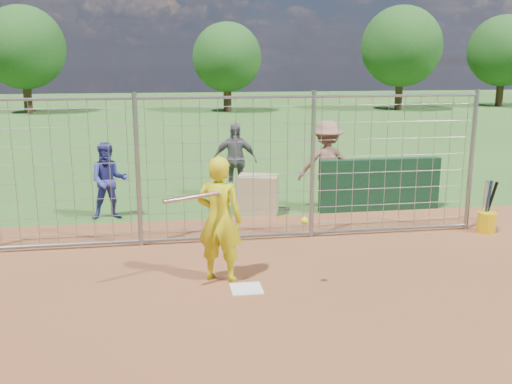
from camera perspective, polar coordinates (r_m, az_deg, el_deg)
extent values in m
plane|color=#2D591E|center=(8.20, -1.17, -9.19)|extent=(100.00, 100.00, 0.00)
cube|color=silver|center=(8.01, -0.96, -9.66)|extent=(0.43, 0.43, 0.02)
cube|color=#11381E|center=(12.25, 12.27, 0.71)|extent=(2.60, 0.20, 1.10)
imported|color=#D0CA12|center=(8.08, -3.67, -2.73)|extent=(0.78, 0.65, 1.81)
imported|color=navy|center=(11.67, -14.51, 1.09)|extent=(0.81, 0.66, 1.54)
imported|color=slate|center=(13.13, -2.14, 3.22)|extent=(1.07, 0.59, 1.73)
imported|color=#8F654E|center=(12.24, 7.07, 2.74)|extent=(1.28, 0.84, 1.87)
cube|color=tan|center=(11.77, 0.22, -0.24)|extent=(0.93, 0.76, 0.80)
cylinder|color=silver|center=(7.64, -6.40, -0.52)|extent=(0.79, 0.45, 0.06)
sphere|color=#C6F319|center=(7.72, 4.86, -2.88)|extent=(0.10, 0.10, 0.10)
cylinder|color=#DEB10B|center=(11.33, 22.06, -2.83)|extent=(0.34, 0.34, 0.38)
cylinder|color=silver|center=(11.26, 21.86, -1.02)|extent=(0.10, 0.18, 0.85)
cylinder|color=navy|center=(11.29, 22.17, -1.00)|extent=(0.08, 0.15, 0.85)
cylinder|color=black|center=(11.32, 22.38, -0.99)|extent=(0.11, 0.29, 0.83)
cylinder|color=gray|center=(9.69, -11.75, 2.05)|extent=(0.08, 0.08, 2.60)
cylinder|color=gray|center=(10.02, 5.67, 2.61)|extent=(0.08, 0.08, 2.60)
cylinder|color=gray|center=(11.17, 20.72, 2.91)|extent=(0.08, 0.08, 2.60)
cylinder|color=gray|center=(9.59, -2.98, 9.43)|extent=(9.00, 0.05, 0.05)
cylinder|color=gray|center=(10.04, -2.82, -4.50)|extent=(9.00, 0.05, 0.05)
cube|color=gray|center=(9.75, -2.89, 2.08)|extent=(9.00, 0.02, 2.50)
cylinder|color=#3F2B19|center=(37.41, -21.90, 9.28)|extent=(0.50, 0.50, 2.52)
sphere|color=#26561E|center=(37.37, -22.25, 13.23)|extent=(4.90, 4.90, 4.90)
cylinder|color=#3F2B19|center=(35.80, -2.88, 9.77)|extent=(0.50, 0.50, 2.16)
sphere|color=#26561E|center=(35.75, -2.92, 13.32)|extent=(4.20, 4.20, 4.20)
cylinder|color=#3F2B19|center=(38.16, 14.11, 9.93)|extent=(0.50, 0.50, 2.59)
sphere|color=#26561E|center=(38.13, 14.34, 13.92)|extent=(5.04, 5.04, 5.04)
cylinder|color=#3F2B19|center=(43.23, 23.22, 9.50)|extent=(0.50, 0.50, 2.45)
sphere|color=#26561E|center=(43.20, 23.52, 12.82)|extent=(4.76, 4.76, 4.76)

